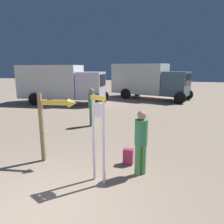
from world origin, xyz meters
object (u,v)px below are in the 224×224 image
Objects in this scene: arrow_sign at (54,116)px; box_truck_near at (148,80)px; box_truck_far at (60,83)px; standing_clock at (99,132)px; backpack at (128,157)px; person_near_clock at (141,140)px; person_distant at (92,105)px.

arrow_sign is 0.28× the size of box_truck_near.
box_truck_far is at bearing -144.07° from box_truck_near.
standing_clock is 1.04× the size of arrow_sign.
backpack is 13.16m from box_truck_near.
standing_clock is 1.25× the size of person_near_clock.
backpack is at bearing -49.79° from box_truck_far.
box_truck_far reaches higher than arrow_sign.
standing_clock reaches higher than arrow_sign.
standing_clock is 1.15m from person_near_clock.
box_truck_near is (-1.21, 13.03, 1.42)m from backpack.
person_distant is at bearing 126.59° from backpack.
standing_clock is 1.19× the size of person_distant.
box_truck_far reaches higher than backpack.
person_distant is at bearing -97.84° from box_truck_near.
arrow_sign reaches higher than person_distant.
person_distant is (-2.96, 3.89, 0.05)m from person_near_clock.
arrow_sign is 1.19× the size of person_near_clock.
person_distant is 7.08m from box_truck_far.
backpack is 0.26× the size of person_distant.
standing_clock is 0.30× the size of box_truck_near.
box_truck_near is at bearing 95.30° from backpack.
arrow_sign is 2.43m from backpack.
arrow_sign is at bearing -168.12° from backpack.
standing_clock is at bearing -144.65° from person_near_clock.
person_near_clock is at bearing -48.10° from backpack.
person_distant is (-0.45, 3.85, -0.40)m from arrow_sign.
box_truck_near reaches higher than backpack.
person_near_clock is at bearing 35.35° from standing_clock.
person_distant is (-2.06, 4.53, -0.28)m from standing_clock.
box_truck_near reaches higher than standing_clock.
box_truck_far is (-5.20, 9.06, 0.20)m from arrow_sign.
box_truck_near is 7.51m from box_truck_far.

